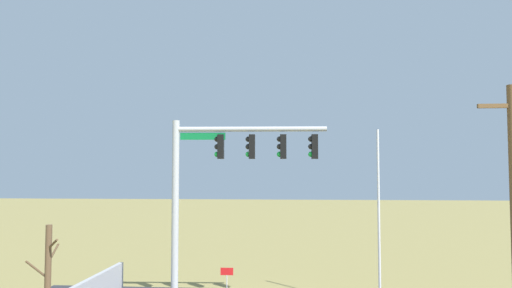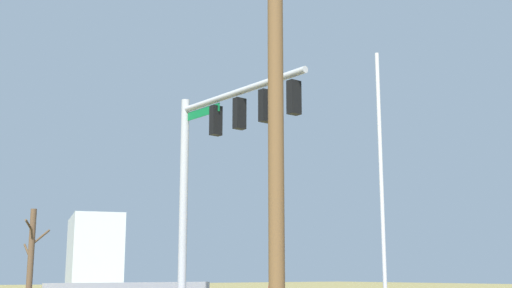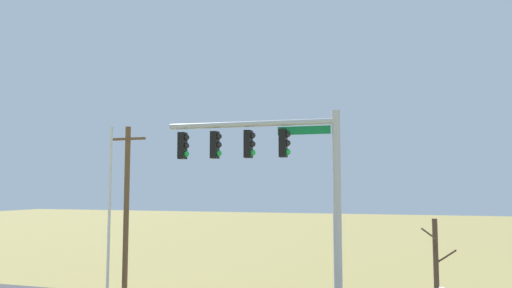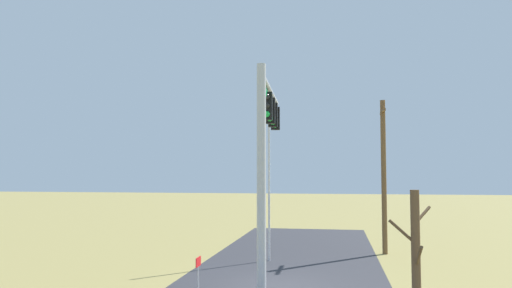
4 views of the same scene
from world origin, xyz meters
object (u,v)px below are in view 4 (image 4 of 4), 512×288
at_px(utility_pole, 384,173).
at_px(bare_tree, 416,271).
at_px(signal_mast, 267,137).
at_px(flagpole, 269,185).
at_px(open_sign, 198,266).

distance_m(utility_pole, bare_tree, 14.20).
bearing_deg(bare_tree, signal_mast, -140.70).
distance_m(flagpole, bare_tree, 12.28).
xyz_separation_m(flagpole, open_sign, (6.33, -1.57, -2.66)).
xyz_separation_m(flagpole, utility_pole, (-2.87, 5.56, 0.54)).
distance_m(signal_mast, open_sign, 5.03).
height_order(flagpole, bare_tree, flagpole).
height_order(flagpole, utility_pole, utility_pole).
relative_size(flagpole, bare_tree, 1.91).
distance_m(flagpole, open_sign, 7.04).
bearing_deg(signal_mast, flagpole, -172.55).
height_order(signal_mast, bare_tree, signal_mast).
relative_size(signal_mast, bare_tree, 2.00).
distance_m(utility_pole, open_sign, 12.06).
relative_size(bare_tree, open_sign, 3.05).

